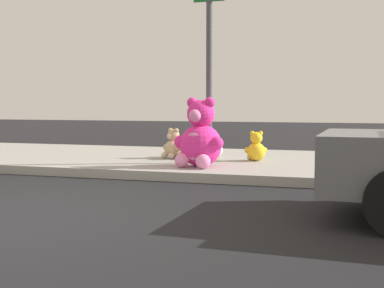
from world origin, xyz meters
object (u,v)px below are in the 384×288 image
object	(u,v)px
plush_red	(193,147)
plush_tan	(173,146)
sign_pole	(209,68)
plush_yellow	(256,149)
plush_brown	(195,149)
plush_pink_large	(200,139)
plush_white	(215,148)

from	to	relation	value
plush_red	plush_tan	bearing A→B (deg)	-131.38
sign_pole	plush_yellow	xyz separation A→B (m)	(0.75, 0.59, -1.47)
plush_brown	sign_pole	bearing A→B (deg)	-50.76
plush_tan	plush_yellow	size ratio (longest dim) A/B	1.05
plush_red	plush_pink_large	bearing A→B (deg)	-68.60
plush_pink_large	plush_brown	distance (m)	1.21
plush_white	plush_tan	bearing A→B (deg)	-152.16
plush_brown	plush_yellow	bearing A→B (deg)	3.62
plush_white	plush_yellow	world-z (taller)	plush_yellow
plush_red	plush_brown	size ratio (longest dim) A/B	1.01
sign_pole	plush_tan	bearing A→B (deg)	147.11
plush_tan	plush_brown	bearing A→B (deg)	-7.31
plush_white	plush_pink_large	bearing A→B (deg)	-84.73
plush_red	plush_brown	bearing A→B (deg)	-67.23
sign_pole	plush_tan	size ratio (longest dim) A/B	5.41
sign_pole	plush_white	world-z (taller)	sign_pole
plush_red	plush_yellow	world-z (taller)	plush_yellow
plush_pink_large	plush_white	size ratio (longest dim) A/B	2.42
plush_pink_large	plush_yellow	world-z (taller)	plush_pink_large
sign_pole	plush_brown	world-z (taller)	sign_pole
plush_white	plush_brown	size ratio (longest dim) A/B	0.95
sign_pole	plush_brown	distance (m)	1.64
plush_yellow	plush_pink_large	bearing A→B (deg)	-122.76
sign_pole	plush_yellow	world-z (taller)	sign_pole
plush_red	plush_white	bearing A→B (deg)	6.71
plush_white	sign_pole	bearing A→B (deg)	-81.50
sign_pole	plush_yellow	bearing A→B (deg)	38.07
plush_pink_large	plush_yellow	distance (m)	1.42
plush_pink_large	plush_white	distance (m)	1.58
plush_white	plush_yellow	xyz separation A→B (m)	(0.90, -0.38, 0.03)
plush_red	plush_tan	distance (m)	0.46
plush_pink_large	plush_red	distance (m)	1.63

